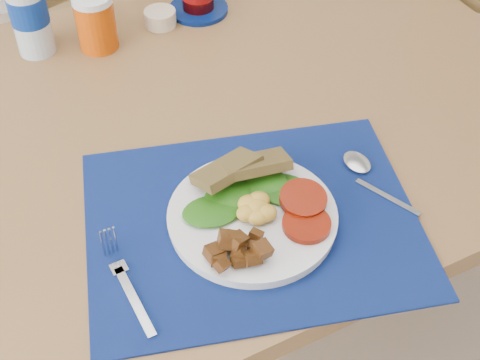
{
  "coord_description": "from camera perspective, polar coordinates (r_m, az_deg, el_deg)",
  "views": [
    {
      "loc": [
        -0.29,
        -0.62,
        1.5
      ],
      "look_at": [
        0.01,
        -0.02,
        0.8
      ],
      "focal_mm": 50.0,
      "sensor_mm": 36.0,
      "label": 1
    }
  ],
  "objects": [
    {
      "name": "table",
      "position": [
        1.21,
        -5.25,
        1.77
      ],
      "size": [
        1.4,
        0.9,
        0.75
      ],
      "color": "brown",
      "rests_on": "ground"
    },
    {
      "name": "chair_far",
      "position": [
        1.81,
        -12.77,
        14.14
      ],
      "size": [
        0.53,
        0.51,
        1.16
      ],
      "rotation": [
        0.0,
        0.0,
        3.41
      ],
      "color": "#50381D",
      "rests_on": "ground"
    },
    {
      "name": "placemat",
      "position": [
        0.99,
        1.05,
        -3.59
      ],
      "size": [
        0.57,
        0.5,
        0.0
      ],
      "primitive_type": "cube",
      "rotation": [
        0.0,
        0.0,
        -0.28
      ],
      "color": "black",
      "rests_on": "table"
    },
    {
      "name": "breakfast_plate",
      "position": [
        0.97,
        0.91,
        -3.09
      ],
      "size": [
        0.25,
        0.25,
        0.06
      ],
      "rotation": [
        0.0,
        0.0,
        0.07
      ],
      "color": "silver",
      "rests_on": "placemat"
    },
    {
      "name": "fork",
      "position": [
        0.93,
        -9.83,
        -8.39
      ],
      "size": [
        0.02,
        0.17,
        0.0
      ],
      "rotation": [
        0.0,
        0.0,
        0.02
      ],
      "color": "#B2B5BA",
      "rests_on": "placemat"
    },
    {
      "name": "spoon",
      "position": [
        1.07,
        10.75,
        0.51
      ],
      "size": [
        0.05,
        0.16,
        0.0
      ],
      "rotation": [
        0.0,
        0.0,
        0.4
      ],
      "color": "#B2B5BA",
      "rests_on": "placemat"
    },
    {
      "name": "water_bottle",
      "position": [
        1.32,
        -17.82,
        14.33
      ],
      "size": [
        0.07,
        0.07,
        0.25
      ],
      "color": "#ADBFCC",
      "rests_on": "table"
    },
    {
      "name": "juice_glass",
      "position": [
        1.33,
        -12.2,
        12.94
      ],
      "size": [
        0.07,
        0.07,
        0.1
      ],
      "primitive_type": "cylinder",
      "color": "#BD4005",
      "rests_on": "table"
    },
    {
      "name": "ramekin",
      "position": [
        1.4,
        -6.82,
        13.57
      ],
      "size": [
        0.06,
        0.06,
        0.03
      ],
      "primitive_type": "cylinder",
      "color": "beige",
      "rests_on": "table"
    }
  ]
}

